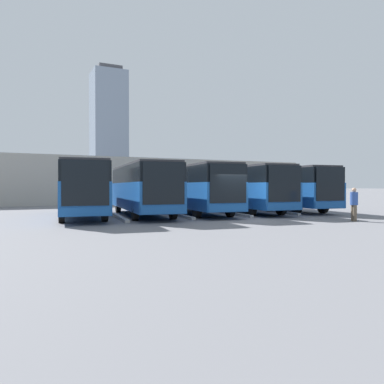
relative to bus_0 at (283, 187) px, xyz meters
The scene contains 13 objects.
ground_plane 9.25m from the bus_0, 34.64° to the left, with size 600.00×600.00×0.00m, color slate.
bus_0 is the anchor object (origin of this frame).
curb_divider_0 3.01m from the bus_0, 40.81° to the left, with size 0.24×5.51×0.15m, color #B2B2AD.
bus_1 3.74m from the bus_0, ahead, with size 3.65×11.11×3.21m.
curb_divider_1 6.12m from the bus_0, 17.54° to the left, with size 0.24×5.51×0.15m, color #B2B2AD.
bus_2 7.47m from the bus_0, ahead, with size 3.65×11.11×3.21m.
curb_divider_2 9.63m from the bus_0, 10.01° to the left, with size 0.24×5.51×0.15m, color #B2B2AD.
bus_3 11.21m from the bus_0, ahead, with size 3.65×11.11×3.21m.
curb_divider_3 13.29m from the bus_0, ahead, with size 0.24×5.51×0.15m, color #B2B2AD.
bus_4 14.94m from the bus_0, ahead, with size 3.65×11.11×3.21m.
pedestrian 8.93m from the bus_0, 75.45° to the left, with size 0.52×0.52×1.78m.
station_building 23.32m from the bus_0, 71.31° to the right, with size 43.76×16.73×4.93m.
office_tower 169.30m from the bus_0, 98.38° to the right, with size 16.33×16.33×61.64m.
Camera 1 is at (11.05, 17.67, 1.84)m, focal length 35.00 mm.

